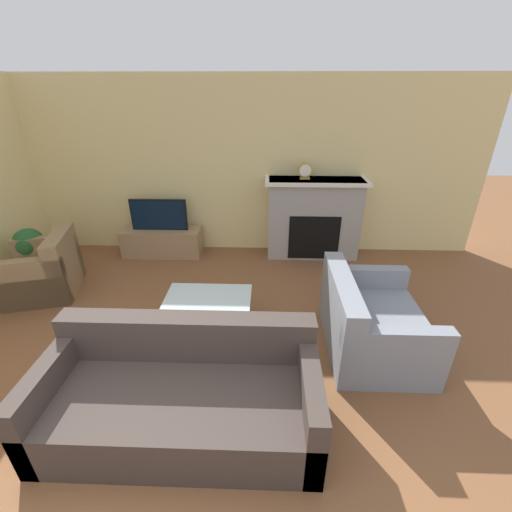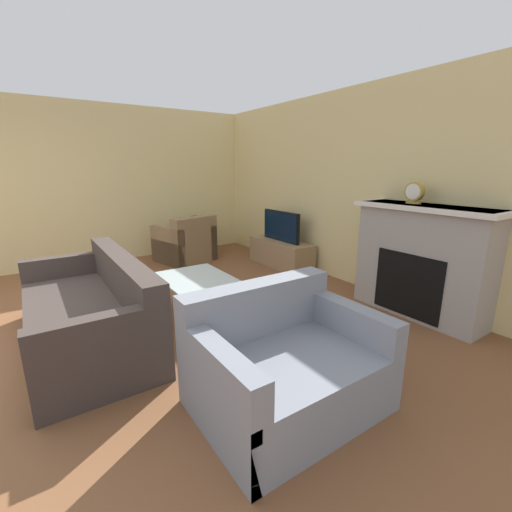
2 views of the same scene
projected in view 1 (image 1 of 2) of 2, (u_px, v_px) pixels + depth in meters
The scene contains 10 objects.
wall_back at pixel (209, 169), 5.38m from camera, with size 8.59×0.06×2.70m.
fireplace at pixel (314, 217), 5.41m from camera, with size 1.55×0.51×1.26m.
tv_stand at pixel (163, 242), 5.61m from camera, with size 1.26×0.44×0.44m.
tv at pixel (159, 215), 5.40m from camera, with size 0.89×0.06×0.50m.
couch_sectional at pixel (183, 396), 2.73m from camera, with size 2.13×0.96×0.82m.
couch_loveseat at pixel (370, 324), 3.56m from camera, with size 0.96×1.25×0.82m.
armchair_by_window at pixel (45, 272), 4.53m from camera, with size 1.00×1.04×0.82m.
coffee_table at pixel (207, 305), 3.66m from camera, with size 0.93×0.72×0.46m.
potted_plant at pixel (31, 251), 4.82m from camera, with size 0.41×0.41×0.75m.
mantel_clock at pixel (305, 171), 5.09m from camera, with size 0.21×0.07×0.24m.
Camera 1 is at (0.93, -1.04, 2.50)m, focal length 24.00 mm.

